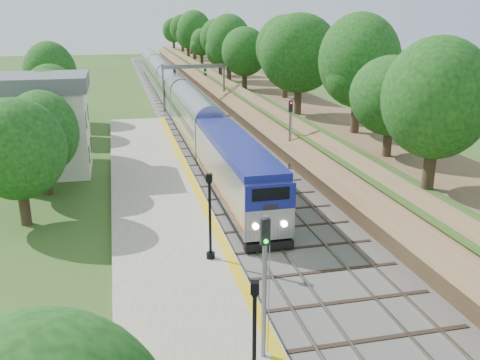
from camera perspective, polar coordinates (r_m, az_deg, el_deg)
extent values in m
cube|color=#4C4944|center=(76.49, -5.79, 7.91)|extent=(9.50, 170.00, 0.12)
cube|color=gray|center=(76.17, -7.84, 7.90)|extent=(0.08, 170.00, 0.16)
cube|color=gray|center=(76.32, -6.75, 7.96)|extent=(0.08, 170.00, 0.16)
cube|color=gray|center=(76.64, -4.83, 8.06)|extent=(0.08, 170.00, 0.16)
cube|color=gray|center=(76.86, -3.76, 8.11)|extent=(0.08, 170.00, 0.16)
cube|color=gray|center=(33.35, -8.01, -4.71)|extent=(6.40, 68.00, 0.38)
cube|color=gold|center=(33.61, -3.17, -4.02)|extent=(0.55, 68.00, 0.01)
cube|color=brown|center=(78.04, 1.20, 9.25)|extent=(9.00, 170.00, 3.00)
cube|color=brown|center=(77.20, -1.64, 9.01)|extent=(4.47, 170.00, 4.54)
cylinder|color=#332316|center=(31.59, 21.42, 0.86)|extent=(0.60, 0.60, 2.62)
sphere|color=#10360E|center=(30.84, 22.15, 7.21)|extent=(5.70, 5.70, 5.70)
cylinder|color=#332316|center=(77.33, 0.11, 11.28)|extent=(0.60, 0.60, 2.62)
sphere|color=#10360E|center=(77.02, 0.11, 13.92)|extent=(5.70, 5.70, 5.70)
cylinder|color=#332316|center=(126.34, -5.25, 13.64)|extent=(0.60, 0.60, 2.62)
sphere|color=#10360E|center=(126.15, -5.30, 15.25)|extent=(5.70, 5.70, 5.70)
cube|color=white|center=(46.21, -20.85, 4.74)|extent=(8.00, 6.00, 6.80)
cube|color=#585C60|center=(45.58, -21.39, 9.64)|extent=(8.60, 6.60, 1.20)
cube|color=black|center=(44.44, -15.78, 2.63)|extent=(0.05, 1.10, 1.30)
cube|color=black|center=(47.93, -15.64, 3.71)|extent=(0.05, 1.10, 1.30)
cube|color=black|center=(43.84, -16.08, 6.17)|extent=(0.05, 1.10, 1.30)
cube|color=black|center=(47.38, -15.91, 6.99)|extent=(0.05, 1.10, 1.30)
cylinder|color=slate|center=(70.74, -8.17, 9.54)|extent=(0.24, 0.24, 6.20)
cylinder|color=slate|center=(71.88, -1.72, 9.83)|extent=(0.24, 0.24, 6.20)
cube|color=slate|center=(70.87, -4.98, 11.98)|extent=(8.40, 0.25, 0.50)
cube|color=black|center=(70.49, -6.99, 11.27)|extent=(0.30, 0.20, 0.90)
cube|color=black|center=(71.03, -3.72, 11.41)|extent=(0.30, 0.20, 0.90)
cylinder|color=#332316|center=(42.63, -18.51, 0.96)|extent=(0.60, 0.60, 2.45)
sphere|color=#10360E|center=(41.85, -18.95, 5.32)|extent=(5.32, 5.32, 5.32)
cylinder|color=#332316|center=(58.13, -17.26, 5.33)|extent=(0.60, 0.60, 2.45)
sphere|color=#10360E|center=(57.57, -17.56, 8.56)|extent=(5.32, 5.32, 5.32)
cube|color=black|center=(36.99, -0.49, -1.66)|extent=(2.59, 16.24, 0.56)
cube|color=#B7BAC1|center=(36.42, -0.49, 1.14)|extent=(2.82, 16.92, 3.20)
cube|color=navy|center=(35.95, -0.50, 3.90)|extent=(2.71, 16.24, 0.41)
cube|color=navy|center=(28.32, 3.28, -1.85)|extent=(2.79, 0.10, 1.41)
cube|color=black|center=(28.22, 3.31, -1.51)|extent=(2.07, 0.06, 0.70)
cube|color=maroon|center=(36.74, -0.49, -0.48)|extent=(2.84, 16.58, 0.09)
cube|color=#B7BAC1|center=(54.15, -4.81, 6.17)|extent=(2.82, 18.80, 3.67)
cube|color=#B7BAC1|center=(73.12, -7.11, 9.05)|extent=(2.82, 18.80, 3.67)
cube|color=#B7BAC1|center=(92.27, -8.47, 10.74)|extent=(2.82, 18.80, 3.67)
cube|color=#B7BAC1|center=(111.51, -9.37, 11.84)|extent=(2.82, 18.80, 3.67)
cylinder|color=black|center=(18.02, 1.53, -17.26)|extent=(0.14, 0.14, 3.82)
cube|color=black|center=(16.90, 1.59, -11.39)|extent=(0.34, 0.34, 0.39)
cube|color=silver|center=(16.90, 1.59, -11.39)|extent=(0.24, 0.24, 0.29)
cylinder|color=black|center=(28.28, -3.15, -8.02)|extent=(0.46, 0.46, 0.31)
cylinder|color=black|center=(27.47, -3.22, -4.21)|extent=(0.15, 0.15, 4.04)
cube|color=black|center=(26.72, -3.30, 0.23)|extent=(0.37, 0.37, 0.41)
cube|color=silver|center=(26.72, -3.30, 0.23)|extent=(0.26, 0.26, 0.31)
cylinder|color=slate|center=(19.62, 2.60, -11.53)|extent=(0.17, 0.17, 5.63)
cube|color=black|center=(18.63, 2.70, -5.53)|extent=(0.33, 0.21, 0.97)
cylinder|color=#0CE526|center=(18.52, 2.80, -5.67)|extent=(0.16, 0.06, 0.16)
cylinder|color=slate|center=(44.47, 5.34, 4.86)|extent=(0.17, 0.17, 5.81)
cube|color=black|center=(44.02, 5.42, 7.83)|extent=(0.32, 0.21, 0.94)
cylinder|color=#FF0C0C|center=(43.90, 5.47, 7.81)|extent=(0.15, 0.06, 0.15)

